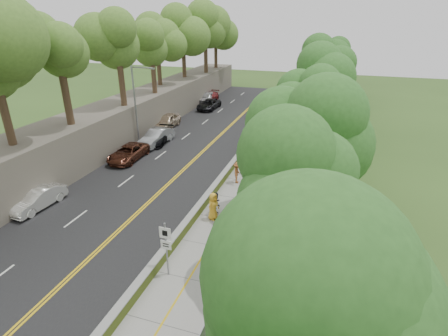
{
  "coord_description": "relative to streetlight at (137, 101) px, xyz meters",
  "views": [
    {
      "loc": [
        8.22,
        -15.77,
        12.36
      ],
      "look_at": [
        0.5,
        8.0,
        1.4
      ],
      "focal_mm": 28.0,
      "sensor_mm": 36.0,
      "label": 1
    }
  ],
  "objects": [
    {
      "name": "jersey_barrier",
      "position": [
        10.71,
        1.0,
        -4.34
      ],
      "size": [
        0.42,
        66.0,
        0.6
      ],
      "primitive_type": "cube",
      "color": "#ACDA26",
      "rests_on": "ground"
    },
    {
      "name": "trees_embankment",
      "position": [
        -2.54,
        1.0,
        5.86
      ],
      "size": [
        6.4,
        66.0,
        13.0
      ],
      "primitive_type": null,
      "color": "#5A882F",
      "rests_on": "rock_embankment"
    },
    {
      "name": "sidewalk",
      "position": [
        13.01,
        1.0,
        -4.61
      ],
      "size": [
        4.2,
        66.0,
        0.05
      ],
      "primitive_type": "cube",
      "color": "gray",
      "rests_on": "ground"
    },
    {
      "name": "person_far",
      "position": [
        13.8,
        6.41,
        -3.67
      ],
      "size": [
        1.09,
        0.49,
        1.84
      ],
      "primitive_type": "imported",
      "rotation": [
        0.0,
        0.0,
        3.18
      ],
      "color": "black",
      "rests_on": "sidewalk"
    },
    {
      "name": "painter_3",
      "position": [
        11.91,
        -5.5,
        -3.71
      ],
      "size": [
        0.81,
        1.22,
        1.77
      ],
      "primitive_type": "imported",
      "rotation": [
        0.0,
        0.0,
        1.72
      ],
      "color": "#98552A",
      "rests_on": "sidewalk"
    },
    {
      "name": "ground",
      "position": [
        10.46,
        -14.0,
        -4.64
      ],
      "size": [
        140.0,
        140.0,
        0.0
      ],
      "primitive_type": "plane",
      "color": "#33511E",
      "rests_on": "ground"
    },
    {
      "name": "painter_1",
      "position": [
        11.91,
        -3.55,
        -3.73
      ],
      "size": [
        0.6,
        0.73,
        1.71
      ],
      "primitive_type": "imported",
      "rotation": [
        0.0,
        0.0,
        1.93
      ],
      "color": "white",
      "rests_on": "sidewalk"
    },
    {
      "name": "car_6",
      "position": [
        1.46,
        16.25,
        -3.91
      ],
      "size": [
        2.38,
        4.99,
        1.37
      ],
      "primitive_type": "imported",
      "rotation": [
        0.0,
        0.0,
        -0.02
      ],
      "color": "black",
      "rests_on": "road"
    },
    {
      "name": "car_5",
      "position": [
        1.46,
        0.71,
        -3.82
      ],
      "size": [
        2.0,
        4.87,
        1.57
      ],
      "primitive_type": "imported",
      "rotation": [
        0.0,
        0.0,
        -0.07
      ],
      "color": "#9D9FA4",
      "rests_on": "road"
    },
    {
      "name": "car_7",
      "position": [
        -0.14,
        20.46,
        -3.86
      ],
      "size": [
        2.09,
        5.11,
        1.48
      ],
      "primitive_type": "imported",
      "rotation": [
        0.0,
        0.0,
        -0.0
      ],
      "color": "maroon",
      "rests_on": "road"
    },
    {
      "name": "signpost",
      "position": [
        11.51,
        -17.02,
        -2.68
      ],
      "size": [
        0.62,
        0.09,
        3.1
      ],
      "color": "gray",
      "rests_on": "sidewalk"
    },
    {
      "name": "car_4",
      "position": [
        -0.14,
        6.28,
        -3.78
      ],
      "size": [
        2.08,
        4.86,
        1.63
      ],
      "primitive_type": "imported",
      "rotation": [
        0.0,
        0.0,
        0.03
      ],
      "color": "tan",
      "rests_on": "road"
    },
    {
      "name": "road",
      "position": [
        5.06,
        1.0,
        -4.62
      ],
      "size": [
        11.2,
        66.0,
        0.04
      ],
      "primitive_type": "cube",
      "color": "black",
      "rests_on": "ground"
    },
    {
      "name": "trees_fenceside",
      "position": [
        17.46,
        1.0,
        2.36
      ],
      "size": [
        7.0,
        66.0,
        14.0
      ],
      "primitive_type": null,
      "color": "#377429",
      "rests_on": "ground"
    },
    {
      "name": "rock_embankment",
      "position": [
        -3.04,
        1.0,
        -2.64
      ],
      "size": [
        5.0,
        66.0,
        4.0
      ],
      "primitive_type": "cube",
      "color": "#595147",
      "rests_on": "ground"
    },
    {
      "name": "chainlink_fence",
      "position": [
        15.11,
        1.0,
        -3.64
      ],
      "size": [
        0.04,
        66.0,
        2.0
      ],
      "primitive_type": "cube",
      "color": "slate",
      "rests_on": "ground"
    },
    {
      "name": "construction_barrel",
      "position": [
        13.71,
        6.2,
        -4.13
      ],
      "size": [
        0.55,
        0.55,
        0.91
      ],
      "primitive_type": "cylinder",
      "color": "#FF8E00",
      "rests_on": "sidewalk"
    },
    {
      "name": "car_3",
      "position": [
        1.46,
        1.2,
        -3.91
      ],
      "size": [
        2.35,
        4.9,
        1.38
      ],
      "primitive_type": "imported",
      "rotation": [
        0.0,
        0.0,
        0.09
      ],
      "color": "black",
      "rests_on": "road"
    },
    {
      "name": "car_1",
      "position": [
        -0.14,
        -13.58,
        -3.92
      ],
      "size": [
        1.71,
        4.22,
        1.36
      ],
      "primitive_type": "imported",
      "rotation": [
        0.0,
        0.0,
        -0.07
      ],
      "color": "white",
      "rests_on": "road"
    },
    {
      "name": "streetlight",
      "position": [
        0.0,
        0.0,
        0.0
      ],
      "size": [
        2.52,
        0.22,
        8.0
      ],
      "color": "gray",
      "rests_on": "ground"
    },
    {
      "name": "car_2",
      "position": [
        1.0,
        -3.95,
        -3.93
      ],
      "size": [
        2.39,
        4.92,
        1.35
      ],
      "primitive_type": "imported",
      "rotation": [
        0.0,
        0.0,
        0.03
      ],
      "color": "#572B1D",
      "rests_on": "road"
    },
    {
      "name": "car_8",
      "position": [
        -0.14,
        19.89,
        -3.77
      ],
      "size": [
        2.13,
        4.93,
        1.66
      ],
      "primitive_type": "imported",
      "rotation": [
        0.0,
        0.0,
        0.04
      ],
      "color": "silver",
      "rests_on": "road"
    },
    {
      "name": "painter_0",
      "position": [
        11.91,
        -11.2,
        -3.65
      ],
      "size": [
        0.89,
        1.07,
        1.88
      ],
      "primitive_type": "imported",
      "rotation": [
        0.0,
        0.0,
        1.2
      ],
      "color": "gold",
      "rests_on": "sidewalk"
    },
    {
      "name": "concrete_block",
      "position": [
        13.66,
        -11.0,
        -4.17
      ],
      "size": [
        1.27,
        0.97,
        0.83
      ],
      "primitive_type": "cube",
      "rotation": [
        0.0,
        0.0,
        0.03
      ],
      "color": "gray",
      "rests_on": "sidewalk"
    },
    {
      "name": "painter_2",
      "position": [
        11.91,
        -10.58,
        -3.78
      ],
      "size": [
        0.7,
        0.85,
        1.61
      ],
      "primitive_type": "imported",
      "rotation": [
        0.0,
        0.0,
        1.46
      ],
      "color": "#242328",
      "rests_on": "sidewalk"
    }
  ]
}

